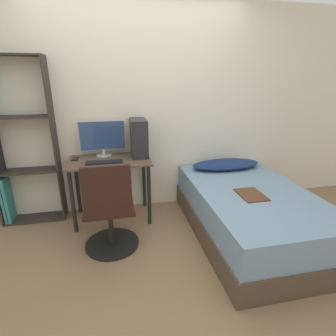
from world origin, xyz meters
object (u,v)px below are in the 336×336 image
object	(u,v)px
bed	(249,212)
keyboard	(104,162)
bookshelf	(12,145)
office_chair	(110,217)
monitor	(103,137)
pc_tower	(139,138)

from	to	relation	value
bed	keyboard	bearing A→B (deg)	160.12
bookshelf	office_chair	distance (m)	1.41
office_chair	bed	xyz separation A→B (m)	(1.48, -0.03, -0.10)
monitor	keyboard	world-z (taller)	monitor
bed	monitor	bearing A→B (deg)	151.09
bookshelf	office_chair	bearing A→B (deg)	-37.77
monitor	keyboard	xyz separation A→B (m)	(0.01, -0.29, -0.22)
bed	office_chair	bearing A→B (deg)	178.91
bookshelf	keyboard	distance (m)	1.04
monitor	keyboard	distance (m)	0.37
bed	pc_tower	xyz separation A→B (m)	(-1.10, 0.75, 0.71)
keyboard	monitor	bearing A→B (deg)	91.70
office_chair	keyboard	size ratio (longest dim) A/B	2.36
keyboard	pc_tower	world-z (taller)	pc_tower
office_chair	bookshelf	bearing A→B (deg)	142.23
monitor	pc_tower	xyz separation A→B (m)	(0.42, -0.09, -0.01)
monitor	pc_tower	size ratio (longest dim) A/B	1.23
bed	keyboard	world-z (taller)	keyboard
office_chair	keyboard	bearing A→B (deg)	93.51
office_chair	bed	distance (m)	1.48
bed	pc_tower	bearing A→B (deg)	145.68
bookshelf	monitor	world-z (taller)	bookshelf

